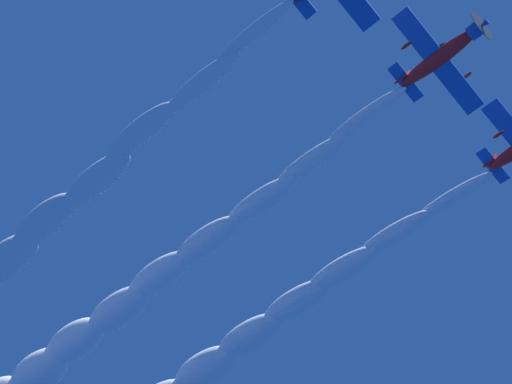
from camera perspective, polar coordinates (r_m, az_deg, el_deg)
airplane_left_wingman at (r=69.14m, az=10.62°, el=7.71°), size 7.64×7.75×4.07m
smoke_trail_left_wingman at (r=87.12m, az=-9.58°, el=-7.95°), size 51.40×13.79×5.05m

